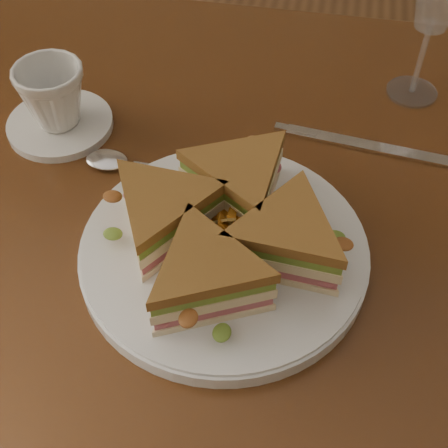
# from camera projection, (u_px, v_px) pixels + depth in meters

# --- Properties ---
(table) EXTENTS (1.20, 0.80, 0.75)m
(table) POSITION_uv_depth(u_px,v_px,m) (229.00, 264.00, 0.73)
(table) COLOR #381C0C
(table) RESTS_ON ground
(plate) EXTENTS (0.28, 0.28, 0.02)m
(plate) POSITION_uv_depth(u_px,v_px,m) (224.00, 252.00, 0.61)
(plate) COLOR white
(plate) RESTS_ON table
(sandwich_wedges) EXTENTS (0.26, 0.26, 0.06)m
(sandwich_wedges) POSITION_uv_depth(u_px,v_px,m) (224.00, 227.00, 0.58)
(sandwich_wedges) COLOR #FFEABC
(sandwich_wedges) RESTS_ON plate
(crisps_mound) EXTENTS (0.09, 0.09, 0.05)m
(crisps_mound) POSITION_uv_depth(u_px,v_px,m) (224.00, 230.00, 0.59)
(crisps_mound) COLOR orange
(crisps_mound) RESTS_ON plate
(spoon) EXTENTS (0.18, 0.03, 0.01)m
(spoon) POSITION_uv_depth(u_px,v_px,m) (127.00, 164.00, 0.70)
(spoon) COLOR silver
(spoon) RESTS_ON table
(knife) EXTENTS (0.22, 0.04, 0.00)m
(knife) POSITION_uv_depth(u_px,v_px,m) (359.00, 145.00, 0.72)
(knife) COLOR silver
(knife) RESTS_ON table
(saucer) EXTENTS (0.12, 0.12, 0.01)m
(saucer) POSITION_uv_depth(u_px,v_px,m) (60.00, 124.00, 0.74)
(saucer) COLOR white
(saucer) RESTS_ON table
(coffee_cup) EXTENTS (0.09, 0.09, 0.07)m
(coffee_cup) POSITION_uv_depth(u_px,v_px,m) (53.00, 96.00, 0.71)
(coffee_cup) COLOR white
(coffee_cup) RESTS_ON saucer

